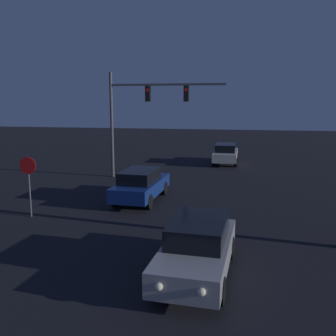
# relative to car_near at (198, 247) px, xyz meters

# --- Properties ---
(car_near) EXTENTS (1.90, 4.38, 1.48)m
(car_near) POSITION_rel_car_near_xyz_m (0.00, 0.00, 0.00)
(car_near) COLOR #99999E
(car_near) RESTS_ON ground_plane
(car_mid) EXTENTS (1.88, 4.38, 1.48)m
(car_mid) POSITION_rel_car_near_xyz_m (-3.40, 6.98, 0.00)
(car_mid) COLOR navy
(car_mid) RESTS_ON ground_plane
(car_far) EXTENTS (1.76, 4.34, 1.48)m
(car_far) POSITION_rel_car_near_xyz_m (0.03, 18.32, 0.00)
(car_far) COLOR beige
(car_far) RESTS_ON ground_plane
(traffic_signal_mast) EXTENTS (6.81, 0.30, 6.24)m
(traffic_signal_mast) POSITION_rel_car_near_xyz_m (-4.71, 12.12, 3.46)
(traffic_signal_mast) COLOR #4C4C51
(traffic_signal_mast) RESTS_ON ground_plane
(stop_sign) EXTENTS (0.67, 0.07, 2.41)m
(stop_sign) POSITION_rel_car_near_xyz_m (-7.09, 3.78, 0.90)
(stop_sign) COLOR #4C4C51
(stop_sign) RESTS_ON ground_plane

